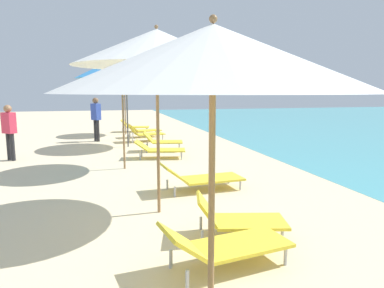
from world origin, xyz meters
The scene contains 15 objects.
umbrella_third centered at (0.22, 6.87, 2.16)m, with size 2.23×2.23×2.46m.
lounger_third_shoreside centered at (0.69, 7.86, 0.27)m, with size 1.53×0.80×0.55m.
umbrella_fourth centered at (0.25, 9.78, 2.57)m, with size 2.52×2.52×2.91m.
lounger_fourth_shoreside centered at (1.24, 10.82, 0.26)m, with size 1.65×0.77×0.56m.
lounger_fourth_inland centered at (1.13, 8.59, 0.26)m, with size 1.28×0.82×0.57m.
umbrella_fifth centered at (-0.11, 13.11, 2.51)m, with size 2.20×2.20×2.84m.
lounger_fifth_shoreside centered at (0.95, 14.24, 0.27)m, with size 1.53×0.84×0.53m.
umbrella_sixth centered at (0.20, 16.57, 2.37)m, with size 2.52×2.52×2.78m.
lounger_sixth_shoreside centered at (0.91, 17.70, 0.33)m, with size 1.46×0.87×0.67m.
lounger_sixth_inland centered at (1.21, 15.41, 0.34)m, with size 1.35×0.84×0.63m.
umbrella_farthest centered at (0.32, 20.06, 2.39)m, with size 2.10×2.10×2.66m.
lounger_farthest_shoreside centered at (0.77, 20.99, 0.28)m, with size 1.40×0.88×0.60m.
lounger_farthest_inland centered at (0.99, 18.96, 0.32)m, with size 1.47×0.85×0.60m.
person_walking_near centered at (-0.89, 18.18, 1.03)m, with size 0.39×0.42×1.69m.
person_walking_mid centered at (-3.15, 14.93, 0.94)m, with size 0.42×0.40×1.56m.
Camera 1 is at (-0.53, 4.51, 1.94)m, focal length 32.06 mm.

